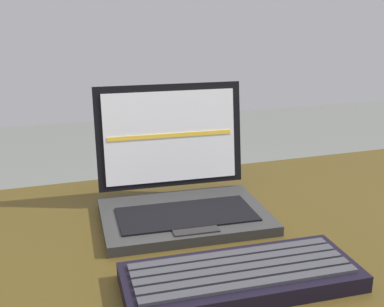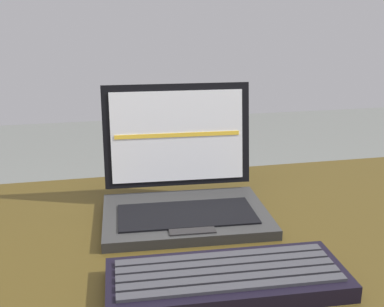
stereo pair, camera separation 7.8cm
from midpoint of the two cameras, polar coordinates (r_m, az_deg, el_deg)
desk at (r=0.84m, az=2.75°, el=-13.45°), size 1.76×0.67×0.72m
laptop_front at (r=0.86m, az=-4.07°, el=-4.36°), size 0.30×0.25×0.22m
external_keyboard at (r=0.66m, az=2.42°, el=-14.53°), size 0.33×0.14×0.03m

